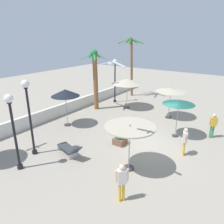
# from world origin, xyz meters

# --- Properties ---
(ground_plane) EXTENTS (56.00, 56.00, 0.00)m
(ground_plane) POSITION_xyz_m (0.00, 0.00, 0.00)
(ground_plane) COLOR #9E9384
(boundary_wall) EXTENTS (25.20, 0.30, 0.93)m
(boundary_wall) POSITION_xyz_m (0.00, 8.12, 0.47)
(boundary_wall) COLOR silver
(boundary_wall) RESTS_ON ground_plane
(patio_umbrella_0) EXTENTS (2.38, 2.38, 2.51)m
(patio_umbrella_0) POSITION_xyz_m (4.70, 0.56, 2.29)
(patio_umbrella_0) COLOR #333338
(patio_umbrella_0) RESTS_ON ground_plane
(patio_umbrella_1) EXTENTS (2.02, 2.02, 2.77)m
(patio_umbrella_1) POSITION_xyz_m (-1.07, 6.12, 2.46)
(patio_umbrella_1) COLOR #333338
(patio_umbrella_1) RESTS_ON ground_plane
(patio_umbrella_2) EXTENTS (2.44, 2.44, 2.41)m
(patio_umbrella_2) POSITION_xyz_m (-3.22, -0.42, 2.13)
(patio_umbrella_2) COLOR #333338
(patio_umbrella_2) RESTS_ON ground_plane
(patio_umbrella_4) EXTENTS (2.01, 2.01, 2.56)m
(patio_umbrella_4) POSITION_xyz_m (1.69, -1.07, 2.33)
(patio_umbrella_4) COLOR #333338
(patio_umbrella_4) RESTS_ON ground_plane
(patio_umbrella_5) EXTENTS (2.75, 2.75, 2.77)m
(patio_umbrella_5) POSITION_xyz_m (4.91, 4.61, 2.46)
(patio_umbrella_5) COLOR #333338
(patio_umbrella_5) RESTS_ON ground_plane
(palm_tree_0) EXTENTS (2.13, 2.17, 5.22)m
(palm_tree_0) POSITION_xyz_m (3.04, 6.73, 3.17)
(palm_tree_0) COLOR brown
(palm_tree_0) RESTS_ON ground_plane
(palm_tree_1) EXTENTS (2.90, 3.00, 6.12)m
(palm_tree_1) POSITION_xyz_m (8.60, 6.41, 3.93)
(palm_tree_1) COLOR brown
(palm_tree_1) RESTS_ON ground_plane
(lamp_post_0) EXTENTS (0.39, 0.39, 4.19)m
(lamp_post_0) POSITION_xyz_m (5.81, 6.54, 2.68)
(lamp_post_0) COLOR black
(lamp_post_0) RESTS_ON ground_plane
(lamp_post_1) EXTENTS (0.42, 0.42, 4.21)m
(lamp_post_1) POSITION_xyz_m (-5.00, 4.68, 2.80)
(lamp_post_1) COLOR black
(lamp_post_1) RESTS_ON ground_plane
(lamp_post_2) EXTENTS (0.41, 0.41, 3.86)m
(lamp_post_2) POSITION_xyz_m (-6.32, 4.06, 2.54)
(lamp_post_2) COLOR black
(lamp_post_2) RESTS_ON ground_plane
(lounge_chair_0) EXTENTS (1.02, 1.96, 0.84)m
(lounge_chair_0) POSITION_xyz_m (-3.99, 2.92, 0.39)
(lounge_chair_0) COLOR #B7B7BC
(lounge_chair_0) RESTS_ON ground_plane
(lounge_chair_1) EXTENTS (1.82, 1.55, 0.83)m
(lounge_chair_1) POSITION_xyz_m (0.62, 2.68, 0.40)
(lounge_chair_1) COLOR #B7B7BC
(lounge_chair_1) RESTS_ON ground_plane
(guest_0) EXTENTS (0.45, 0.42, 1.69)m
(guest_0) POSITION_xyz_m (-5.29, -1.31, 1.03)
(guest_0) COLOR gold
(guest_0) RESTS_ON ground_plane
(guest_1) EXTENTS (0.41, 0.47, 1.67)m
(guest_1) POSITION_xyz_m (2.82, -3.05, 1.01)
(guest_1) COLOR #3F8C59
(guest_1) RESTS_ON ground_plane
(guest_2) EXTENTS (0.53, 0.34, 1.63)m
(guest_2) POSITION_xyz_m (-0.36, -2.24, 0.99)
(guest_2) COLOR gold
(guest_2) RESTS_ON ground_plane
(seagull_1) EXTENTS (0.38, 1.15, 0.19)m
(seagull_1) POSITION_xyz_m (-4.67, -0.41, 5.32)
(seagull_1) COLOR white
(planter) EXTENTS (0.70, 0.70, 0.85)m
(planter) POSITION_xyz_m (-1.29, 1.34, 0.38)
(planter) COLOR brown
(planter) RESTS_ON ground_plane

